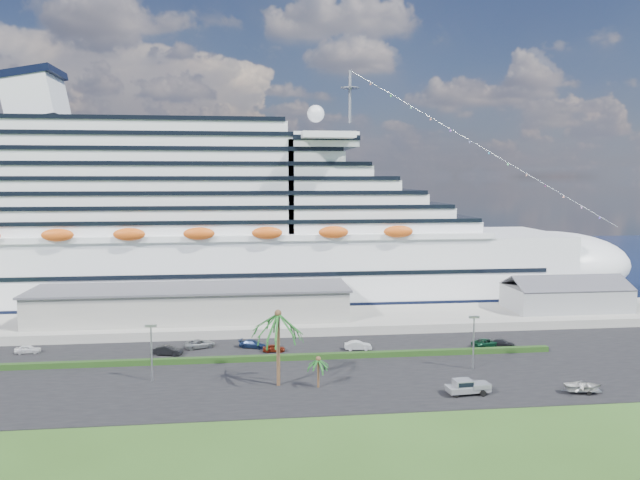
{
  "coord_description": "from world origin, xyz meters",
  "views": [
    {
      "loc": [
        -14.17,
        -81.6,
        29.46
      ],
      "look_at": [
        -1.02,
        30.0,
        18.04
      ],
      "focal_mm": 35.0,
      "sensor_mm": 36.0,
      "label": 1
    }
  ],
  "objects": [
    {
      "name": "ground",
      "position": [
        0.0,
        0.0,
        0.0
      ],
      "size": [
        420.0,
        420.0,
        0.0
      ],
      "primitive_type": "plane",
      "color": "#284717",
      "rests_on": "ground"
    },
    {
      "name": "asphalt_lot",
      "position": [
        0.0,
        11.0,
        0.06
      ],
      "size": [
        140.0,
        38.0,
        0.12
      ],
      "primitive_type": "cube",
      "color": "black",
      "rests_on": "ground"
    },
    {
      "name": "wharf",
      "position": [
        0.0,
        40.0,
        0.9
      ],
      "size": [
        240.0,
        20.0,
        1.8
      ],
      "primitive_type": "cube",
      "color": "gray",
      "rests_on": "ground"
    },
    {
      "name": "water",
      "position": [
        0.0,
        130.0,
        0.01
      ],
      "size": [
        420.0,
        160.0,
        0.02
      ],
      "primitive_type": "cube",
      "color": "black",
      "rests_on": "ground"
    },
    {
      "name": "cruise_ship",
      "position": [
        -21.53,
        64.0,
        16.69
      ],
      "size": [
        191.0,
        38.0,
        54.0
      ],
      "color": "silver",
      "rests_on": "ground"
    },
    {
      "name": "terminal_building",
      "position": [
        -25.0,
        40.0,
        5.01
      ],
      "size": [
        61.0,
        15.0,
        6.3
      ],
      "color": "gray",
      "rests_on": "wharf"
    },
    {
      "name": "port_shed",
      "position": [
        52.0,
        40.0,
        4.4
      ],
      "size": [
        24.0,
        12.31,
        7.37
      ],
      "color": "gray",
      "rests_on": "wharf"
    },
    {
      "name": "hedge",
      "position": [
        -8.0,
        16.0,
        0.57
      ],
      "size": [
        88.0,
        1.1,
        0.9
      ],
      "primitive_type": "cube",
      "color": "black",
      "rests_on": "asphalt_lot"
    },
    {
      "name": "lamp_post_left",
      "position": [
        -28.0,
        8.0,
        5.34
      ],
      "size": [
        1.6,
        0.35,
        8.27
      ],
      "color": "gray",
      "rests_on": "asphalt_lot"
    },
    {
      "name": "lamp_post_right",
      "position": [
        20.0,
        8.0,
        5.34
      ],
      "size": [
        1.6,
        0.35,
        8.27
      ],
      "color": "gray",
      "rests_on": "asphalt_lot"
    },
    {
      "name": "palm_tall",
      "position": [
        -10.0,
        4.0,
        9.2
      ],
      "size": [
        8.82,
        8.82,
        11.13
      ],
      "color": "#47301E",
      "rests_on": "ground"
    },
    {
      "name": "palm_short",
      "position": [
        -4.5,
        2.5,
        3.67
      ],
      "size": [
        3.53,
        3.53,
        4.56
      ],
      "color": "#47301E",
      "rests_on": "ground"
    },
    {
      "name": "parked_car_0",
      "position": [
        -50.74,
        24.94,
        0.81
      ],
      "size": [
        4.12,
        1.76,
        1.39
      ],
      "primitive_type": "imported",
      "rotation": [
        0.0,
        0.0,
        1.6
      ],
      "color": "silver",
      "rests_on": "asphalt_lot"
    },
    {
      "name": "parked_car_1",
      "position": [
        -27.37,
        21.15,
        0.9
      ],
      "size": [
        4.99,
        2.76,
        1.56
      ],
      "primitive_type": "imported",
      "rotation": [
        0.0,
        0.0,
        1.32
      ],
      "color": "black",
      "rests_on": "asphalt_lot"
    },
    {
      "name": "parked_car_2",
      "position": [
        -22.47,
        24.9,
        0.85
      ],
      "size": [
        5.78,
        4.23,
        1.46
      ],
      "primitive_type": "imported",
      "rotation": [
        0.0,
        0.0,
        1.96
      ],
      "color": "slate",
      "rests_on": "asphalt_lot"
    },
    {
      "name": "parked_car_3",
      "position": [
        -13.42,
        23.92,
        0.81
      ],
      "size": [
        5.11,
        3.49,
        1.37
      ],
      "primitive_type": "imported",
      "rotation": [
        0.0,
        0.0,
        1.21
      ],
      "color": "#132142",
      "rests_on": "asphalt_lot"
    },
    {
      "name": "parked_car_4",
      "position": [
        -9.91,
        20.98,
        0.76
      ],
      "size": [
        3.81,
        1.6,
        1.29
      ],
      "primitive_type": "imported",
      "rotation": [
        0.0,
        0.0,
        1.59
      ],
      "color": "#601A0C",
      "rests_on": "asphalt_lot"
    },
    {
      "name": "parked_car_5",
      "position": [
        4.38,
        20.55,
        0.87
      ],
      "size": [
        4.67,
        1.96,
        1.5
      ],
      "primitive_type": "imported",
      "rotation": [
        0.0,
        0.0,
        1.49
      ],
      "color": "silver",
      "rests_on": "asphalt_lot"
    },
    {
      "name": "parked_car_6",
      "position": [
        26.76,
        19.79,
        0.84
      ],
      "size": [
        5.66,
        3.88,
        1.44
      ],
      "primitive_type": "imported",
      "rotation": [
        0.0,
        0.0,
        1.89
      ],
      "color": "#0D341F",
      "rests_on": "asphalt_lot"
    },
    {
      "name": "parked_car_7",
      "position": [
        29.53,
        19.58,
        0.76
      ],
      "size": [
        4.75,
        3.05,
        1.28
      ],
      "primitive_type": "imported",
      "rotation": [
        0.0,
        0.0,
        1.26
      ],
      "color": "black",
      "rests_on": "asphalt_lot"
    },
    {
      "name": "pickup_truck",
      "position": [
        15.2,
        -2.76,
        1.26
      ],
      "size": [
        6.04,
        2.69,
        2.07
      ],
      "color": "black",
      "rests_on": "asphalt_lot"
    },
    {
      "name": "boat_trailer",
      "position": [
        30.96,
        -4.26,
        1.18
      ],
      "size": [
        5.75,
        4.17,
        1.6
      ],
      "color": "gray",
      "rests_on": "asphalt_lot"
    }
  ]
}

